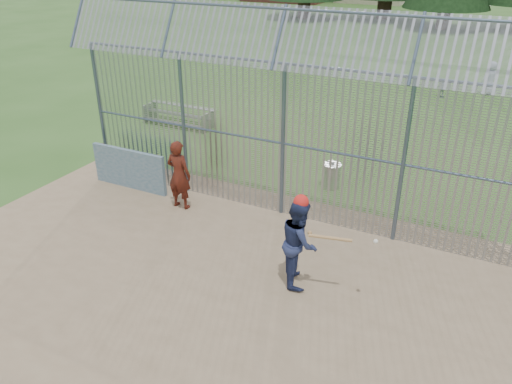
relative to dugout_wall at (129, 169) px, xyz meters
The scene contains 11 objects.
ground 5.47m from the dugout_wall, 32.23° to the right, with size 120.00×120.00×0.00m, color #2D511E.
dirt_infield 5.75m from the dugout_wall, 36.47° to the right, with size 14.00×10.00×0.02m, color #756047.
dugout_wall is the anchor object (origin of this frame).
batter 6.49m from the dugout_wall, 18.05° to the right, with size 0.94×0.73×1.92m, color navy.
onlooker 2.07m from the dugout_wall, ahead, with size 0.70×0.46×1.92m, color maroon.
bg_kid_standing 17.99m from the dugout_wall, 61.34° to the left, with size 0.77×0.50×1.58m, color gray.
bg_kid_seated 15.79m from the dugout_wall, 64.74° to the left, with size 0.50×0.21×0.85m, color gray.
batting_gear 6.71m from the dugout_wall, 17.92° to the right, with size 1.77×0.43×0.76m.
trash_can 5.94m from the dugout_wall, 27.33° to the left, with size 0.56×0.56×0.82m.
bleacher 5.78m from the dugout_wall, 110.71° to the left, with size 3.00×0.95×0.72m.
backstop_fence 6.66m from the dugout_wall, ahead, with size 20.09×0.81×5.30m.
Camera 1 is at (4.70, -7.33, 6.52)m, focal length 35.00 mm.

